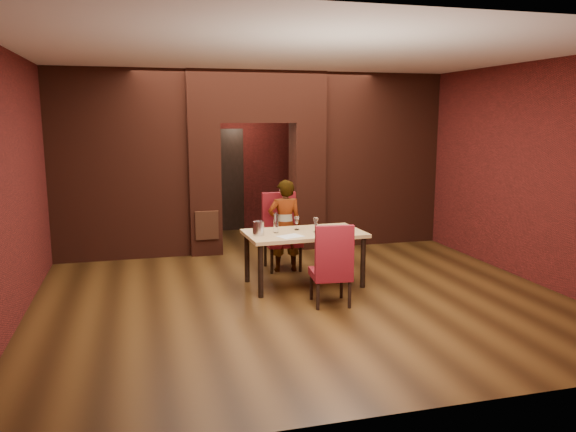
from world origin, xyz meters
name	(u,v)px	position (x,y,z in m)	size (l,w,h in m)	color
floor	(285,279)	(0.00, 0.00, 0.00)	(8.00, 8.00, 0.00)	#442A11
ceiling	(285,59)	(0.00, 0.00, 3.20)	(7.00, 8.00, 0.04)	silver
wall_back	(237,155)	(0.00, 4.00, 1.60)	(7.00, 0.04, 3.20)	maroon
wall_front	(416,222)	(0.00, -4.00, 1.60)	(7.00, 0.04, 3.20)	maroon
wall_left	(24,180)	(-3.50, 0.00, 1.60)	(0.04, 8.00, 3.20)	maroon
wall_right	(494,167)	(3.50, 0.00, 1.60)	(0.04, 8.00, 3.20)	maroon
pillar_left	(204,189)	(-0.95, 2.00, 1.15)	(0.55, 0.55, 2.30)	maroon
pillar_right	(307,186)	(0.95, 2.00, 1.15)	(0.55, 0.55, 2.30)	maroon
lintel	(256,97)	(0.00, 2.00, 2.75)	(2.45, 0.55, 0.90)	maroon
wing_wall_left	(119,165)	(-2.36, 2.00, 1.60)	(2.27, 0.35, 3.20)	maroon
wing_wall_right	(378,160)	(2.36, 2.00, 1.60)	(2.27, 0.35, 3.20)	maroon
vent_panel	(207,225)	(-0.95, 1.71, 0.55)	(0.40, 0.03, 0.50)	#A55430
rear_door	(219,182)	(-0.40, 3.94, 1.05)	(0.90, 0.08, 2.10)	black
rear_door_frame	(220,182)	(-0.40, 3.90, 1.05)	(1.02, 0.04, 2.22)	black
dining_table	(304,258)	(0.20, -0.34, 0.39)	(1.67, 0.94, 0.78)	tan
chair_far	(282,232)	(0.11, 0.57, 0.60)	(0.55, 0.55, 1.21)	maroon
chair_near	(330,264)	(0.28, -1.25, 0.54)	(0.49, 0.49, 1.08)	maroon
person_seated	(285,226)	(0.12, 0.45, 0.73)	(0.53, 0.35, 1.45)	white
wine_glass_a	(297,223)	(0.15, -0.14, 0.88)	(0.08, 0.08, 0.19)	white
wine_glass_b	(297,223)	(0.13, -0.19, 0.88)	(0.08, 0.08, 0.20)	white
wine_glass_c	(316,225)	(0.35, -0.41, 0.89)	(0.08, 0.08, 0.21)	white
tasting_sheet	(290,236)	(-0.08, -0.60, 0.79)	(0.33, 0.24, 0.00)	silver
wine_bucket	(258,228)	(-0.48, -0.40, 0.88)	(0.16, 0.16, 0.20)	silver
water_bottle	(276,223)	(-0.21, -0.30, 0.93)	(0.07, 0.07, 0.29)	white
potted_plant	(330,254)	(0.92, 0.57, 0.19)	(0.34, 0.30, 0.38)	#2F6920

